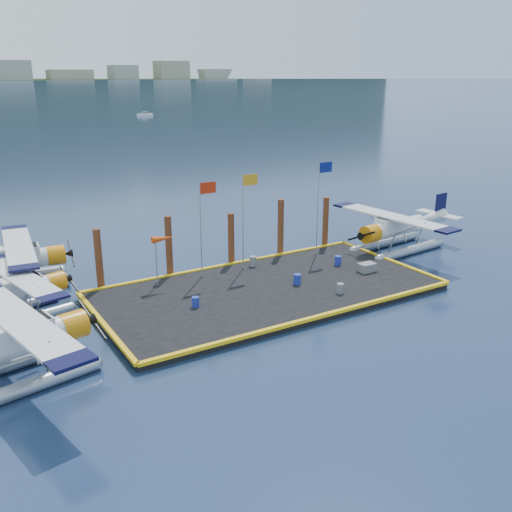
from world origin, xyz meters
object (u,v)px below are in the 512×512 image
Objects in this scene: flagpole_blue at (320,195)px; piling_1 at (169,248)px; seaplane_a at (13,348)px; windsock at (163,240)px; drum_1 at (340,288)px; drum_4 at (338,260)px; drum_2 at (297,279)px; piling_0 at (99,261)px; seaplane_b at (15,295)px; seaplane_c at (13,263)px; flagpole_red at (203,215)px; piling_2 at (231,241)px; flagpole_yellow at (245,207)px; crate at (367,267)px; piling_4 at (325,224)px; seaplane_d at (395,231)px; piling_3 at (281,229)px; drum_0 at (195,302)px; drum_5 at (253,261)px.

piling_1 is (-10.70, 1.60, -2.59)m from flagpole_blue.
windsock is at bearing 114.33° from seaplane_a.
drum_1 is 0.94× the size of drum_4.
seaplane_a is 16.90× the size of drum_2.
drum_2 is 0.16× the size of piling_0.
windsock is at bearing 77.10° from seaplane_b.
flagpole_red is at bearing 69.29° from seaplane_c.
flagpole_red reaches higher than drum_4.
piling_2 is at bearing 29.80° from flagpole_red.
seaplane_a is 1.74× the size of flagpole_yellow.
seaplane_c is 9.21× the size of crate.
drum_1 is at bearing -122.47° from piling_4.
piling_4 is (1.39, 6.24, 1.32)m from crate.
seaplane_d is at bearing 14.32° from drum_2.
drum_2 is at bearing 62.19° from seaplane_b.
piling_3 is (2.62, 5.82, 1.43)m from drum_2.
seaplane_c is (0.75, 5.16, 0.17)m from seaplane_b.
seaplane_b is 20.04m from drum_4.
seaplane_a is at bearing -170.76° from drum_2.
drum_5 is (6.29, 4.31, 0.04)m from drum_0.
piling_4 is at bearing 0.00° from piling_1.
drum_4 is (-6.21, -1.15, -0.92)m from seaplane_d.
windsock is at bearing -170.47° from piling_3.
flagpole_yellow reaches higher than piling_0.
seaplane_a is 21.01m from piling_3.
seaplane_a is 17.13m from flagpole_yellow.
flagpole_yellow is 1.44× the size of piling_3.
flagpole_blue is (21.40, 6.92, 3.03)m from seaplane_a.
windsock is (-0.08, 4.19, 2.54)m from drum_0.
seaplane_b is 0.86× the size of seaplane_d.
flagpole_yellow is at bearing 105.59° from drum_2.
piling_3 reaches higher than seaplane_d.
windsock reaches higher than drum_4.
piling_4 reaches higher than drum_5.
drum_1 is 0.09× the size of flagpole_yellow.
crate is at bearing -39.49° from drum_5.
flagpole_blue reaches higher than seaplane_a.
drum_1 is at bearing 113.58° from seaplane_d.
seaplane_a reaches higher than seaplane_b.
seaplane_c is at bearing 159.71° from seaplane_b.
flagpole_yellow is 6.00m from flagpole_blue.
drum_5 is at bearing 1.94° from flagpole_red.
crate is 0.18× the size of flagpole_red.
drum_5 is (-11.20, 1.62, -0.91)m from seaplane_d.
seaplane_d is 1.77× the size of flagpole_red.
seaplane_a is 2.69× the size of piling_0.
piling_2 is (15.20, 8.52, 0.24)m from seaplane_a.
piling_0 is (-9.20, 1.60, -2.51)m from flagpole_yellow.
piling_0 is (5.01, 1.47, 0.60)m from seaplane_b.
piling_1 is at bearing 73.26° from seaplane_c.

